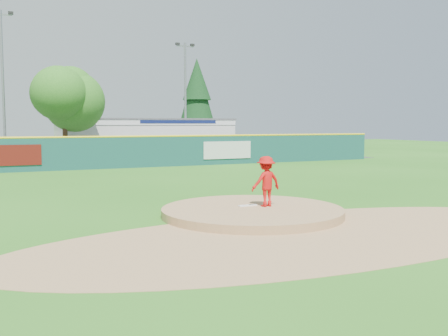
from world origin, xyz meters
name	(u,v)px	position (x,y,z in m)	size (l,w,h in m)	color
ground	(252,216)	(0.00, 0.00, 0.00)	(120.00, 120.00, 0.00)	#286B19
pitchers_mound	(252,216)	(0.00, 0.00, 0.00)	(5.50, 5.50, 0.50)	#9E774C
pitching_rubber	(248,206)	(0.00, 0.30, 0.27)	(0.60, 0.15, 0.04)	white
infield_dirt_arc	(310,235)	(0.00, -3.00, 0.01)	(15.40, 15.40, 0.01)	#9E774C
parking_lot	(88,159)	(0.00, 27.00, 0.01)	(44.00, 16.00, 0.02)	#38383A
pitcher	(266,181)	(0.49, 0.03, 1.02)	(1.00, 0.58, 1.55)	red
van	(157,152)	(4.30, 22.76, 0.67)	(2.16, 4.69, 1.30)	silver
pool_building_grp	(144,136)	(6.00, 31.99, 1.66)	(15.20, 8.20, 3.31)	silver
fence_banners	(128,152)	(0.85, 17.92, 1.00)	(17.58, 0.04, 1.20)	#5C130D
outfield_fence	(115,151)	(0.00, 18.00, 1.09)	(40.00, 0.14, 2.07)	#154643
deciduous_tree	(64,100)	(-2.00, 25.00, 4.55)	(5.60, 5.60, 7.36)	#382314
conifer_tree	(197,98)	(13.00, 36.00, 5.54)	(4.40, 4.40, 9.50)	#382314
light_pole_left	(3,79)	(-6.00, 27.00, 6.05)	(1.75, 0.25, 11.00)	gray
light_pole_right	(185,93)	(9.00, 29.00, 5.54)	(1.75, 0.25, 10.00)	gray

